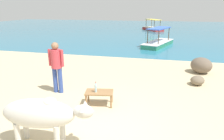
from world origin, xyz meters
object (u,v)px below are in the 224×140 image
object	(u,v)px
boat_red	(153,28)
person_standing	(56,64)
low_bench_table	(99,94)
bottle	(96,88)
cow	(41,114)
boat_green	(158,42)

from	to	relation	value
boat_red	person_standing	bearing A→B (deg)	-35.82
boat_red	low_bench_table	bearing A→B (deg)	-31.41
low_bench_table	bottle	world-z (taller)	bottle
cow	boat_green	distance (m)	11.92
cow	person_standing	distance (m)	2.63
cow	bottle	bearing A→B (deg)	68.12
low_bench_table	boat_red	distance (m)	20.64
low_bench_table	person_standing	size ratio (longest dim) A/B	0.51
person_standing	cow	bearing A→B (deg)	22.07
bottle	cow	bearing A→B (deg)	-105.09
boat_red	boat_green	xyz separation A→B (m)	(0.88, -10.78, 0.00)
cow	boat_green	bearing A→B (deg)	73.65
low_bench_table	person_standing	xyz separation A→B (m)	(-1.54, 0.54, 0.61)
low_bench_table	boat_green	bearing A→B (deg)	71.69
person_standing	boat_red	size ratio (longest dim) A/B	0.43
cow	boat_red	xyz separation A→B (m)	(1.09, 22.53, -0.42)
low_bench_table	boat_green	distance (m)	9.95
person_standing	boat_red	distance (m)	20.21
low_bench_table	boat_red	world-z (taller)	boat_red
bottle	boat_green	size ratio (longest dim) A/B	0.08
boat_red	boat_green	size ratio (longest dim) A/B	0.98
cow	boat_red	world-z (taller)	boat_red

